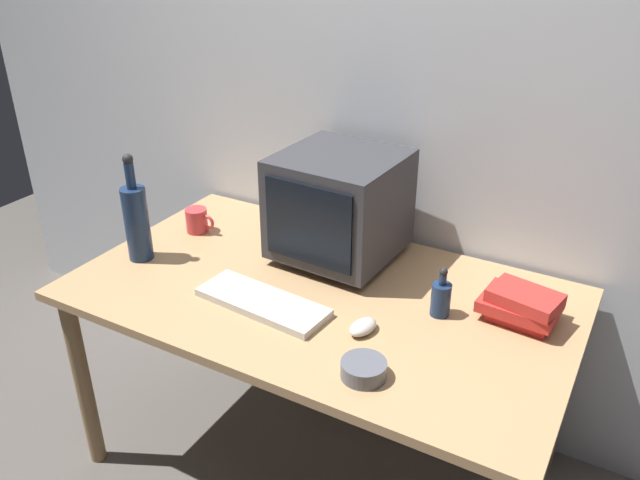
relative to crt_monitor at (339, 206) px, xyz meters
name	(u,v)px	position (x,y,z in m)	size (l,w,h in m)	color
ground_plane	(320,460)	(0.05, -0.23, -0.93)	(6.00, 6.00, 0.00)	#56514C
back_wall	(393,92)	(0.05, 0.28, 0.32)	(4.00, 0.08, 2.50)	silver
desk	(320,311)	(0.05, -0.23, -0.27)	(1.56, 0.90, 0.73)	tan
crt_monitor	(339,206)	(0.00, 0.00, 0.00)	(0.40, 0.40, 0.37)	#333338
keyboard	(263,302)	(-0.06, -0.39, -0.18)	(0.42, 0.15, 0.02)	beige
computer_mouse	(363,327)	(0.27, -0.36, -0.17)	(0.06, 0.10, 0.04)	beige
bottle_tall	(137,220)	(-0.59, -0.34, -0.05)	(0.08, 0.08, 0.38)	navy
bottle_short	(441,298)	(0.43, -0.17, -0.13)	(0.06, 0.06, 0.16)	navy
book_stack	(522,305)	(0.64, -0.08, -0.14)	(0.23, 0.19, 0.10)	red
mug	(197,220)	(-0.55, -0.08, -0.15)	(0.12, 0.08, 0.09)	#CC383D
cd_spindle	(364,369)	(0.36, -0.53, -0.17)	(0.12, 0.12, 0.04)	#595B66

